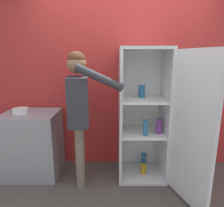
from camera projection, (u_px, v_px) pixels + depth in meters
ground_plane at (125, 204)px, 2.28m from camera, size 12.00×12.00×0.00m
wall_back at (123, 82)px, 2.94m from camera, size 7.00×0.06×2.55m
refrigerator at (152, 117)px, 2.61m from camera, size 0.89×1.19×1.76m
person at (79, 103)px, 2.43m from camera, size 0.70×0.57×1.71m
counter at (33, 144)px, 2.81m from camera, size 0.73×0.58×0.90m
bowl at (21, 111)px, 2.67m from camera, size 0.21×0.21×0.07m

